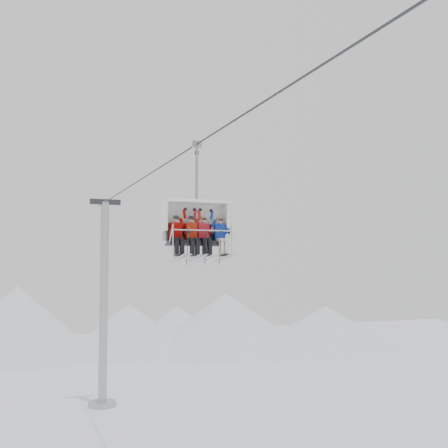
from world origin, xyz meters
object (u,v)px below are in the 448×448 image
object	(u,v)px
chairlift_carrier	(195,222)
skier_far_right	(221,236)
skier_center_right	(204,235)
skier_far_left	(177,235)
skier_center_left	(192,235)
lift_tower_right	(104,316)

from	to	relation	value
chairlift_carrier	skier_far_right	world-z (taller)	chairlift_carrier
chairlift_carrier	skier_center_right	distance (m)	0.59
skier_center_right	skier_far_left	bearing A→B (deg)	180.00
skier_center_left	skier_far_right	distance (m)	1.01
lift_tower_right	skier_center_right	size ratio (longest dim) A/B	7.99
skier_far_right	skier_center_left	bearing A→B (deg)	179.90
skier_far_left	skier_far_right	size ratio (longest dim) A/B	1.00
chairlift_carrier	skier_far_left	size ratio (longest dim) A/B	2.36
lift_tower_right	skier_far_left	bearing A→B (deg)	-92.18
lift_tower_right	skier_center_left	world-z (taller)	lift_tower_right
skier_center_left	skier_center_right	xyz separation A→B (m)	(0.43, 0.00, 0.00)
skier_center_left	chairlift_carrier	bearing A→B (deg)	54.58
skier_center_right	chairlift_carrier	bearing A→B (deg)	124.63
lift_tower_right	skier_far_left	world-z (taller)	lift_tower_right
skier_center_right	skier_far_right	distance (m)	0.59
lift_tower_right	skier_center_left	size ratio (longest dim) A/B	7.99
skier_center_right	skier_far_right	bearing A→B (deg)	-0.18
chairlift_carrier	skier_center_left	xyz separation A→B (m)	(-0.22, -0.30, -0.46)
skier_center_left	lift_tower_right	bearing A→B (deg)	89.37
lift_tower_right	skier_far_right	size ratio (longest dim) A/B	7.99
chairlift_carrier	skier_far_right	size ratio (longest dim) A/B	2.36
skier_center_left	skier_center_right	bearing A→B (deg)	0.00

